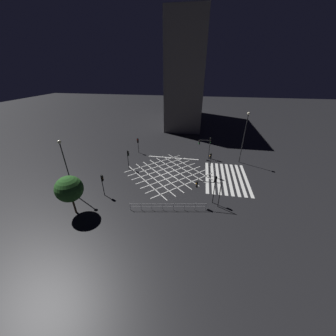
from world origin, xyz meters
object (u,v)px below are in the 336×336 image
Objects in this scene: traffic_light_sw_main at (215,184)px; street_tree_near at (69,189)px; traffic_light_se_main at (210,144)px; traffic_light_se_cross at (204,145)px; traffic_light_median_north at (128,156)px; street_lamp_east at (246,128)px; traffic_light_median_south at (210,160)px; street_lamp_west at (65,160)px; traffic_light_nw_cross at (102,181)px; traffic_light_ne_main at (138,143)px; traffic_light_sw_cross at (207,187)px.

traffic_light_sw_main is 17.81m from street_tree_near.
traffic_light_se_cross is (-0.16, 1.16, -0.18)m from traffic_light_se_main.
street_lamp_east is (6.23, -19.95, 4.20)m from traffic_light_median_north.
traffic_light_median_south is 20.75m from street_tree_near.
street_tree_near is (-3.36, -2.47, -1.95)m from street_lamp_west.
traffic_light_se_cross is 6.93m from traffic_light_median_south.
street_lamp_west reaches higher than street_tree_near.
traffic_light_ne_main is at bearing 89.67° from traffic_light_nw_cross.
traffic_light_sw_main is (-7.26, -0.37, 0.01)m from traffic_light_median_south.
traffic_light_median_north is at bearing -12.25° from street_tree_near.
street_lamp_west reaches higher than traffic_light_se_main.
traffic_light_ne_main is at bearing -90.47° from traffic_light_se_main.
traffic_light_ne_main is 19.55m from street_tree_near.
street_tree_near reaches higher than traffic_light_median_north.
traffic_light_se_cross is at bearing -48.93° from street_lamp_west.
street_lamp_east is 29.29m from street_tree_near.
traffic_light_se_cross reaches higher than traffic_light_nw_cross.
traffic_light_median_north is 0.83× the size of traffic_light_se_main.
traffic_light_nw_cross is at bearing -81.71° from street_lamp_west.
street_lamp_west is at bearing -171.71° from traffic_light_nw_cross.
street_tree_near reaches higher than traffic_light_se_main.
traffic_light_ne_main is 20.81m from traffic_light_sw_main.
street_lamp_east reaches higher than traffic_light_median_north.
street_tree_near is (-19.12, 15.62, 0.70)m from traffic_light_se_cross.
traffic_light_nw_cross is 14.12m from traffic_light_sw_cross.
street_lamp_east is 29.23m from street_lamp_west.
traffic_light_median_south is at bearing 136.06° from street_lamp_east.
street_tree_near reaches higher than traffic_light_sw_cross.
traffic_light_sw_cross is 0.73× the size of street_tree_near.
traffic_light_median_north is 0.94× the size of traffic_light_sw_cross.
street_lamp_east is (-0.74, -6.97, 3.88)m from traffic_light_se_cross.
street_tree_near is (-19.28, 16.78, 0.52)m from traffic_light_se_main.
traffic_light_se_cross is 0.76× the size of street_tree_near.
traffic_light_sw_main is at bearing 46.27° from traffic_light_ne_main.
street_lamp_west is (-8.79, 5.11, 2.98)m from traffic_light_median_north.
street_lamp_east reaches higher than traffic_light_nw_cross.
traffic_light_se_cross is at bearing 5.90° from traffic_light_sw_main.
traffic_light_nw_cross is 0.65× the size of street_tree_near.
traffic_light_ne_main is (0.28, 13.58, -0.56)m from traffic_light_se_cross.
traffic_light_median_south is 7.27m from traffic_light_sw_main.
traffic_light_median_south is at bearing 29.29° from traffic_light_nw_cross.
traffic_light_se_cross is 8.01m from street_lamp_east.
traffic_light_sw_cross is (0.21, -14.11, 0.42)m from traffic_light_nw_cross.
street_lamp_west is at bearing 24.95° from traffic_light_median_south.
traffic_light_se_cross is at bearing 88.82° from traffic_light_ne_main.
traffic_light_median_south is at bearing 2.89° from traffic_light_sw_main.
street_lamp_east is (14.37, -20.63, 4.35)m from traffic_light_nw_cross.
street_tree_near is at bearing -143.74° from street_lamp_west.
street_tree_near reaches higher than traffic_light_ne_main.
traffic_light_se_cross is at bearing 47.89° from traffic_light_nw_cross.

